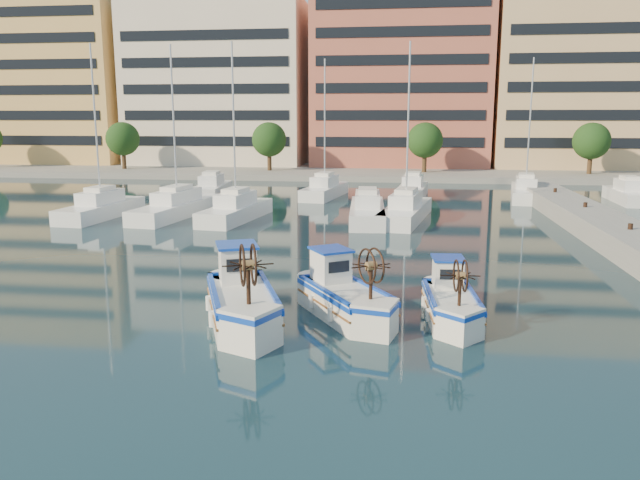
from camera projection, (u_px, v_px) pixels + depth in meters
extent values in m
plane|color=#1B3D48|center=(351.00, 335.00, 19.75)|extent=(300.00, 300.00, 0.00)
cube|color=gray|center=(391.00, 165.00, 84.86)|extent=(180.00, 40.00, 0.60)
cube|color=#E3AD61|center=(46.00, 74.00, 86.65)|extent=(24.00, 14.00, 24.00)
cube|color=black|center=(15.00, 71.00, 79.84)|extent=(22.08, 0.12, 21.60)
cube|color=beige|center=(221.00, 84.00, 83.75)|extent=(23.00, 14.00, 21.00)
cube|color=black|center=(204.00, 81.00, 76.94)|extent=(21.16, 0.12, 18.90)
cube|color=#BB5C49|center=(401.00, 67.00, 80.30)|extent=(22.00, 14.00, 25.00)
cube|color=black|center=(401.00, 62.00, 73.50)|extent=(20.24, 0.12, 22.50)
cube|color=#DDB27B|center=(586.00, 78.00, 77.66)|extent=(23.00, 14.00, 22.00)
cube|color=black|center=(604.00, 74.00, 70.85)|extent=(21.16, 0.12, 19.80)
cylinder|color=#3F2B19|center=(124.00, 161.00, 75.58)|extent=(0.50, 0.50, 3.00)
sphere|color=#234A1A|center=(123.00, 139.00, 75.05)|extent=(4.00, 4.00, 4.00)
cylinder|color=#3F2B19|center=(269.00, 163.00, 73.28)|extent=(0.50, 0.50, 3.00)
sphere|color=#234A1A|center=(269.00, 139.00, 72.76)|extent=(4.00, 4.00, 4.00)
cylinder|color=#3F2B19|center=(424.00, 164.00, 70.98)|extent=(0.50, 0.50, 3.00)
sphere|color=#234A1A|center=(425.00, 140.00, 70.46)|extent=(4.00, 4.00, 4.00)
cylinder|color=#3F2B19|center=(589.00, 166.00, 68.69)|extent=(0.50, 0.50, 3.00)
sphere|color=#234A1A|center=(592.00, 141.00, 68.16)|extent=(4.00, 4.00, 4.00)
cube|color=white|center=(101.00, 210.00, 42.65)|extent=(2.89, 8.42, 1.00)
cylinder|color=silver|center=(96.00, 129.00, 41.59)|extent=(0.12, 0.12, 11.00)
cube|color=white|center=(178.00, 209.00, 43.18)|extent=(3.48, 10.43, 1.00)
cylinder|color=silver|center=(174.00, 129.00, 42.12)|extent=(0.12, 0.12, 11.00)
cube|color=white|center=(236.00, 213.00, 41.64)|extent=(3.30, 8.56, 1.00)
cylinder|color=silver|center=(234.00, 129.00, 40.57)|extent=(0.12, 0.12, 11.00)
cube|color=white|center=(367.00, 213.00, 41.56)|extent=(2.75, 9.65, 1.00)
cube|color=white|center=(406.00, 213.00, 41.49)|extent=(3.79, 9.97, 1.00)
cylinder|color=silver|center=(408.00, 129.00, 40.42)|extent=(0.12, 0.12, 11.00)
cube|color=white|center=(212.00, 190.00, 54.39)|extent=(2.85, 7.84, 1.00)
cube|color=white|center=(325.00, 192.00, 53.41)|extent=(3.43, 8.24, 1.00)
cylinder|color=silver|center=(325.00, 126.00, 52.35)|extent=(0.12, 0.12, 11.00)
cube|color=white|center=(413.00, 191.00, 53.85)|extent=(2.91, 7.72, 1.00)
cube|color=white|center=(525.00, 193.00, 52.29)|extent=(3.57, 9.39, 1.00)
cylinder|color=silver|center=(530.00, 127.00, 51.22)|extent=(0.12, 0.12, 11.00)
cube|color=white|center=(628.00, 196.00, 50.21)|extent=(2.48, 7.22, 1.00)
cube|color=white|center=(242.00, 307.00, 20.70)|extent=(3.47, 5.00, 1.15)
cube|color=#0E39B6|center=(242.00, 294.00, 20.62)|extent=(3.57, 5.15, 0.18)
cube|color=#1771BA|center=(242.00, 296.00, 20.63)|extent=(2.90, 4.42, 0.07)
cube|color=white|center=(237.00, 263.00, 21.73)|extent=(1.63, 1.76, 1.21)
cube|color=#0E39B6|center=(237.00, 245.00, 21.60)|extent=(1.84, 1.97, 0.09)
cylinder|color=#331E14|center=(248.00, 287.00, 18.58)|extent=(0.13, 0.13, 1.27)
cylinder|color=brown|center=(248.00, 265.00, 18.45)|extent=(0.44, 0.41, 0.31)
torus|color=#331E14|center=(242.00, 265.00, 18.41)|extent=(0.52, 1.23, 1.28)
torus|color=#331E14|center=(253.00, 265.00, 18.49)|extent=(0.52, 1.23, 1.28)
cube|color=white|center=(345.00, 303.00, 21.36)|extent=(3.67, 4.43, 1.03)
cube|color=#0E39B6|center=(345.00, 292.00, 21.29)|extent=(3.78, 4.56, 0.16)
cube|color=#1771BA|center=(345.00, 294.00, 21.30)|extent=(3.12, 3.88, 0.06)
cube|color=white|center=(331.00, 266.00, 22.21)|extent=(1.59, 1.65, 1.08)
cube|color=#0E39B6|center=(331.00, 249.00, 22.10)|extent=(1.79, 1.85, 0.08)
cylinder|color=#331E14|center=(371.00, 285.00, 19.57)|extent=(0.12, 0.12, 1.14)
cylinder|color=brown|center=(371.00, 266.00, 19.45)|extent=(0.41, 0.40, 0.27)
torus|color=#331E14|center=(367.00, 266.00, 19.40)|extent=(0.66, 1.01, 1.15)
torus|color=#331E14|center=(375.00, 265.00, 19.51)|extent=(0.66, 1.01, 1.15)
cube|color=white|center=(451.00, 307.00, 21.03)|extent=(1.83, 3.78, 0.92)
cube|color=#0E39B6|center=(451.00, 297.00, 20.96)|extent=(1.88, 3.89, 0.14)
cube|color=#1771BA|center=(451.00, 299.00, 20.97)|extent=(1.46, 3.38, 0.05)
cube|color=white|center=(448.00, 273.00, 21.88)|extent=(1.04, 1.20, 0.96)
cube|color=#0E39B6|center=(448.00, 258.00, 21.78)|extent=(1.18, 1.34, 0.07)
cylinder|color=#331E14|center=(460.00, 293.00, 19.30)|extent=(0.10, 0.10, 1.01)
cylinder|color=brown|center=(460.00, 276.00, 19.20)|extent=(0.30, 0.26, 0.24)
torus|color=#331E14|center=(456.00, 276.00, 19.20)|extent=(0.13, 1.03, 1.02)
torus|color=#331E14|center=(465.00, 276.00, 19.19)|extent=(0.13, 1.03, 1.02)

